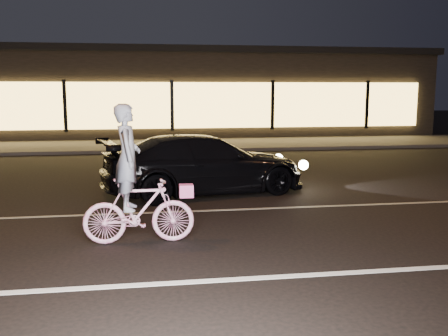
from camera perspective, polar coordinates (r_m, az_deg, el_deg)
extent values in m
plane|color=black|center=(7.57, 0.14, -8.47)|extent=(90.00, 90.00, 0.00)
cube|color=silver|center=(6.17, 2.37, -12.54)|extent=(60.00, 0.12, 0.01)
cube|color=gray|center=(9.47, -1.76, -4.88)|extent=(60.00, 0.10, 0.01)
cube|color=#383533|center=(20.28, -5.62, 2.62)|extent=(30.00, 4.00, 0.12)
cube|color=black|center=(26.16, -6.46, 8.27)|extent=(25.00, 8.00, 4.00)
cube|color=black|center=(26.22, -6.54, 12.75)|extent=(25.40, 8.40, 0.30)
cube|color=#F9C257|center=(22.07, -5.97, 7.13)|extent=(23.00, 0.15, 2.00)
cube|color=black|center=(22.22, -17.71, 6.77)|extent=(0.15, 0.08, 2.20)
cube|color=black|center=(21.99, -5.96, 7.13)|extent=(0.15, 0.08, 2.20)
cube|color=black|center=(22.67, 5.56, 7.18)|extent=(0.15, 0.08, 2.20)
cube|color=black|center=(24.19, 16.02, 6.99)|extent=(0.15, 0.08, 2.20)
imported|color=#F34EA0|center=(7.51, -9.70, -4.83)|extent=(1.64, 0.46, 0.99)
imported|color=silver|center=(7.36, -10.96, 1.20)|extent=(0.37, 0.57, 1.55)
cube|color=#F73F9C|center=(7.47, -4.33, -2.62)|extent=(0.21, 0.17, 0.19)
imported|color=black|center=(10.95, -2.24, 0.44)|extent=(4.78, 2.76, 1.30)
sphere|color=#FFF2BF|center=(12.35, 6.26, 1.10)|extent=(0.22, 0.22, 0.22)
sphere|color=#FFF2BF|center=(11.32, 9.07, 0.34)|extent=(0.22, 0.22, 0.22)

